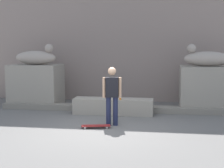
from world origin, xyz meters
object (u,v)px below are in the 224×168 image
object	(u,v)px
skater	(112,93)
statue_reclining_left	(37,57)
skateboard	(96,126)
bottle_orange	(120,96)
bottle_green	(109,96)
statue_reclining_right	(206,58)

from	to	relation	value
skater	statue_reclining_left	bearing A→B (deg)	132.41
skateboard	skater	bearing A→B (deg)	32.83
skater	bottle_orange	size ratio (longest dim) A/B	5.37
bottle_green	statue_reclining_right	bearing A→B (deg)	24.08
skateboard	bottle_green	distance (m)	1.83
statue_reclining_right	skater	world-z (taller)	statue_reclining_right
statue_reclining_left	bottle_orange	world-z (taller)	statue_reclining_left
skater	skateboard	bearing A→B (deg)	-141.53
statue_reclining_left	statue_reclining_right	world-z (taller)	same
skateboard	statue_reclining_left	bearing A→B (deg)	119.32
statue_reclining_right	skateboard	xyz separation A→B (m)	(-3.29, -3.18, -1.76)
statue_reclining_left	bottle_orange	distance (m)	3.84
skateboard	bottle_green	xyz separation A→B (m)	(0.08, 1.74, 0.56)
skateboard	bottle_green	world-z (taller)	bottle_green
statue_reclining_left	skater	bearing A→B (deg)	-36.19
statue_reclining_left	statue_reclining_right	distance (m)	6.19
statue_reclining_left	statue_reclining_right	xyz separation A→B (m)	(6.19, 0.00, 0.00)
skater	bottle_green	bearing A→B (deg)	95.57
bottle_orange	statue_reclining_right	bearing A→B (deg)	27.06
statue_reclining_left	skateboard	distance (m)	4.65
skater	bottle_green	xyz separation A→B (m)	(-0.31, 1.34, -0.30)
statue_reclining_right	skateboard	world-z (taller)	statue_reclining_right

